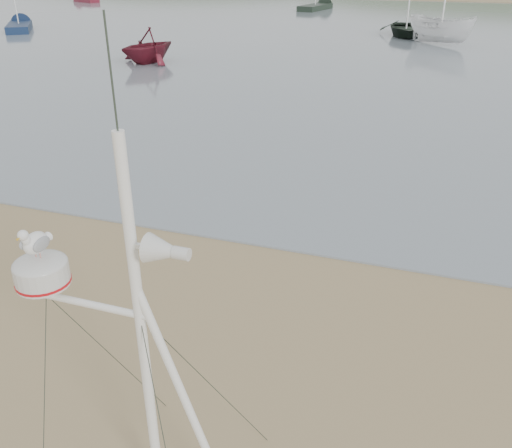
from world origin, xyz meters
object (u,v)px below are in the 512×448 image
(mast_rig, at_px, (143,411))
(sailboat_blue_near, at_px, (21,24))
(sailboat_dark_mid, at_px, (322,6))
(boat_red, at_px, (146,29))
(boat_white, at_px, (444,4))

(mast_rig, xyz_separation_m, sailboat_blue_near, (-28.21, 31.57, -0.85))
(mast_rig, relative_size, sailboat_blue_near, 0.77)
(mast_rig, height_order, sailboat_dark_mid, sailboat_dark_mid)
(sailboat_dark_mid, bearing_deg, boat_red, -93.16)
(mast_rig, height_order, sailboat_blue_near, sailboat_blue_near)
(boat_white, bearing_deg, boat_red, 162.98)
(sailboat_dark_mid, bearing_deg, boat_white, -60.31)
(sailboat_blue_near, bearing_deg, boat_white, 3.35)
(mast_rig, distance_m, sailboat_blue_near, 42.34)
(mast_rig, bearing_deg, sailboat_blue_near, 131.79)
(mast_rig, bearing_deg, boat_red, 119.00)
(boat_red, height_order, boat_white, boat_white)
(boat_white, relative_size, sailboat_blue_near, 0.74)
(mast_rig, height_order, boat_white, mast_rig)
(mast_rig, xyz_separation_m, sailboat_dark_mid, (-10.37, 54.50, -0.85))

